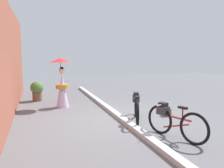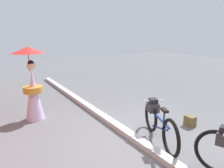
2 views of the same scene
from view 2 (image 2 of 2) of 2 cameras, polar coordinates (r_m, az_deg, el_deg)
ground_plane at (r=4.78m, az=6.37°, el=-14.75°), size 30.00×30.00×0.00m
sidewalk_curb at (r=4.75m, az=6.39°, el=-14.12°), size 14.00×0.20×0.12m
bicycle_far_side at (r=4.76m, az=11.94°, el=-9.47°), size 1.71×0.76×0.81m
person_with_parasol at (r=5.96m, az=-19.97°, el=-0.00°), size 0.80×0.80×1.89m
backpack_on_pavement at (r=5.76m, az=19.60°, el=-8.95°), size 0.25×0.18×0.25m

